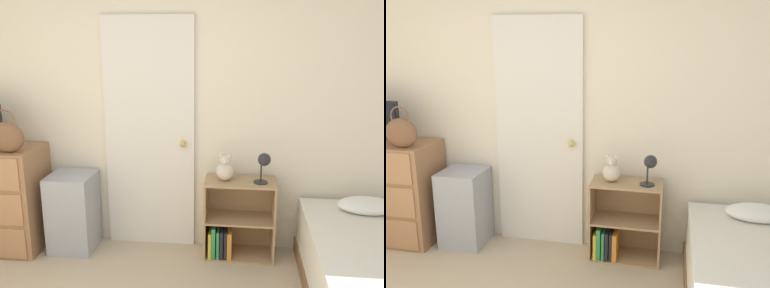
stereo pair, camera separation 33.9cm
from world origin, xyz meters
The scene contains 7 objects.
wall_back centered at (0.00, 2.13, 1.27)m, with size 10.00×0.06×2.55m.
door_closed centered at (0.04, 2.08, 1.01)m, with size 0.78×0.09×2.01m.
handbag centered at (-1.05, 1.70, 1.05)m, with size 0.29×0.13×0.36m.
storage_bin centered at (-0.62, 1.89, 0.34)m, with size 0.38×0.39×0.69m.
bookshelf centered at (0.79, 1.93, 0.28)m, with size 0.59×0.32×0.68m.
teddy_bear centered at (0.71, 1.92, 0.78)m, with size 0.15×0.15×0.23m.
desk_lamp centered at (1.02, 1.88, 0.85)m, with size 0.13×0.13×0.26m.
Camera 1 is at (0.83, -1.46, 1.85)m, focal length 40.00 mm.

